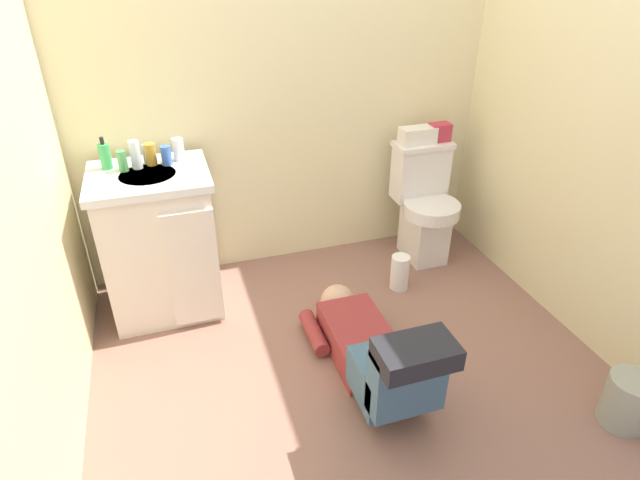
# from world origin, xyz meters

# --- Properties ---
(ground_plane) EXTENTS (2.96, 3.10, 0.04)m
(ground_plane) POSITION_xyz_m (0.00, 0.00, -0.02)
(ground_plane) COLOR #896050
(wall_back) EXTENTS (2.62, 0.08, 2.40)m
(wall_back) POSITION_xyz_m (0.00, 1.09, 1.20)
(wall_back) COLOR beige
(wall_back) RESTS_ON ground_plane
(wall_right) EXTENTS (0.08, 2.10, 2.40)m
(wall_right) POSITION_xyz_m (1.27, 0.00, 1.20)
(wall_right) COLOR beige
(wall_right) RESTS_ON ground_plane
(toilet) EXTENTS (0.36, 0.46, 0.75)m
(toilet) POSITION_xyz_m (0.82, 0.79, 0.37)
(toilet) COLOR silver
(toilet) RESTS_ON ground_plane
(vanity_cabinet) EXTENTS (0.60, 0.53, 0.82)m
(vanity_cabinet) POSITION_xyz_m (-0.81, 0.72, 0.42)
(vanity_cabinet) COLOR silver
(vanity_cabinet) RESTS_ON ground_plane
(faucet) EXTENTS (0.02, 0.02, 0.10)m
(faucet) POSITION_xyz_m (-0.82, 0.86, 0.87)
(faucet) COLOR silver
(faucet) RESTS_ON vanity_cabinet
(person_plumber) EXTENTS (0.39, 1.06, 0.52)m
(person_plumber) POSITION_xyz_m (0.07, -0.18, 0.18)
(person_plumber) COLOR maroon
(person_plumber) RESTS_ON ground_plane
(tissue_box) EXTENTS (0.22, 0.11, 0.10)m
(tissue_box) POSITION_xyz_m (0.77, 0.88, 0.80)
(tissue_box) COLOR silver
(tissue_box) RESTS_ON toilet
(toiletry_bag) EXTENTS (0.12, 0.09, 0.11)m
(toiletry_bag) POSITION_xyz_m (0.92, 0.88, 0.81)
(toiletry_bag) COLOR #B22D3F
(toiletry_bag) RESTS_ON toilet
(soap_dispenser) EXTENTS (0.06, 0.06, 0.17)m
(soap_dispenser) POSITION_xyz_m (-1.01, 0.84, 0.89)
(soap_dispenser) COLOR green
(soap_dispenser) RESTS_ON vanity_cabinet
(bottle_green) EXTENTS (0.05, 0.05, 0.11)m
(bottle_green) POSITION_xyz_m (-0.93, 0.78, 0.87)
(bottle_green) COLOR #4B9C52
(bottle_green) RESTS_ON vanity_cabinet
(bottle_clear) EXTENTS (0.05, 0.05, 0.14)m
(bottle_clear) POSITION_xyz_m (-0.86, 0.80, 0.89)
(bottle_clear) COLOR silver
(bottle_clear) RESTS_ON vanity_cabinet
(bottle_amber) EXTENTS (0.06, 0.06, 0.11)m
(bottle_amber) POSITION_xyz_m (-0.79, 0.83, 0.88)
(bottle_amber) COLOR gold
(bottle_amber) RESTS_ON vanity_cabinet
(bottle_blue) EXTENTS (0.05, 0.05, 0.10)m
(bottle_blue) POSITION_xyz_m (-0.71, 0.80, 0.87)
(bottle_blue) COLOR #3862BA
(bottle_blue) RESTS_ON vanity_cabinet
(bottle_white) EXTENTS (0.06, 0.06, 0.12)m
(bottle_white) POSITION_xyz_m (-0.65, 0.85, 0.88)
(bottle_white) COLOR silver
(bottle_white) RESTS_ON vanity_cabinet
(trash_can) EXTENTS (0.20, 0.20, 0.25)m
(trash_can) POSITION_xyz_m (1.01, -0.75, 0.12)
(trash_can) COLOR gray
(trash_can) RESTS_ON ground_plane
(paper_towel_roll) EXTENTS (0.11, 0.11, 0.22)m
(paper_towel_roll) POSITION_xyz_m (0.52, 0.47, 0.11)
(paper_towel_roll) COLOR white
(paper_towel_roll) RESTS_ON ground_plane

